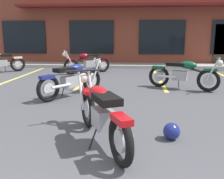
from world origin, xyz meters
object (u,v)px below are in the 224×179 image
(motorcycle_foreground_classic, at_px, (101,112))
(motorcycle_black_cruiser, at_px, (183,74))
(helmet_on_pavement, at_px, (172,131))
(motorcycle_red_sportbike, at_px, (87,62))
(motorcycle_silver_naked, at_px, (72,79))

(motorcycle_foreground_classic, height_order, motorcycle_black_cruiser, same)
(motorcycle_foreground_classic, relative_size, helmet_on_pavement, 7.53)
(motorcycle_foreground_classic, height_order, motorcycle_red_sportbike, same)
(helmet_on_pavement, bearing_deg, motorcycle_foreground_classic, -169.95)
(motorcycle_red_sportbike, distance_m, helmet_on_pavement, 7.14)
(motorcycle_black_cruiser, xyz_separation_m, motorcycle_silver_naked, (-3.02, -1.13, 0.00))
(motorcycle_silver_naked, height_order, helmet_on_pavement, motorcycle_silver_naked)
(motorcycle_red_sportbike, relative_size, motorcycle_silver_naked, 1.01)
(motorcycle_black_cruiser, bearing_deg, motorcycle_silver_naked, -159.44)
(motorcycle_foreground_classic, distance_m, motorcycle_black_cruiser, 4.39)
(motorcycle_silver_naked, bearing_deg, motorcycle_foreground_classic, -68.85)
(motorcycle_black_cruiser, height_order, motorcycle_silver_naked, same)
(motorcycle_silver_naked, distance_m, helmet_on_pavement, 3.40)
(motorcycle_foreground_classic, xyz_separation_m, helmet_on_pavement, (1.06, 0.19, -0.33))
(motorcycle_red_sportbike, xyz_separation_m, motorcycle_silver_naked, (0.35, -4.06, 0.00))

